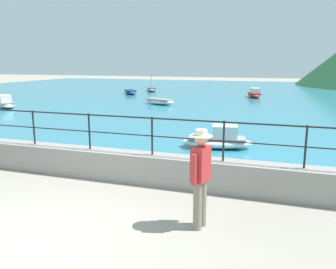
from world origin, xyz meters
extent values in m
plane|color=gray|center=(0.00, 0.00, 0.00)|extent=(120.00, 120.00, 0.00)
cube|color=gray|center=(0.00, 3.20, 0.35)|extent=(20.00, 0.56, 0.70)
cylinder|color=black|center=(-2.51, 3.20, 1.15)|extent=(0.04, 0.04, 0.90)
cylinder|color=black|center=(-0.84, 3.20, 1.15)|extent=(0.04, 0.04, 0.90)
cylinder|color=black|center=(0.84, 3.20, 1.15)|extent=(0.04, 0.04, 0.90)
cylinder|color=black|center=(2.51, 3.20, 1.15)|extent=(0.04, 0.04, 0.90)
cylinder|color=black|center=(4.18, 3.20, 1.15)|extent=(0.04, 0.04, 0.90)
cylinder|color=black|center=(0.00, 3.20, 1.57)|extent=(18.40, 0.04, 0.04)
cylinder|color=black|center=(0.00, 3.20, 1.15)|extent=(18.40, 0.03, 0.03)
cube|color=teal|center=(0.00, 25.84, 0.03)|extent=(64.00, 44.32, 0.06)
cylinder|color=slate|center=(2.42, 1.25, 0.43)|extent=(0.15, 0.15, 0.86)
cylinder|color=slate|center=(2.46, 1.43, 0.43)|extent=(0.15, 0.15, 0.86)
cube|color=#B22D2D|center=(2.44, 1.34, 1.16)|extent=(0.30, 0.40, 0.60)
cylinder|color=#B22D2D|center=(2.38, 1.11, 1.12)|extent=(0.09, 0.09, 0.52)
cylinder|color=#B22D2D|center=(2.49, 1.57, 1.12)|extent=(0.09, 0.09, 0.52)
sphere|color=tan|center=(2.44, 1.34, 1.59)|extent=(0.22, 0.22, 0.22)
cylinder|color=beige|center=(2.44, 1.34, 1.64)|extent=(0.38, 0.38, 0.02)
cylinder|color=beige|center=(2.44, 1.34, 1.70)|extent=(0.20, 0.20, 0.10)
ellipsoid|color=red|center=(1.42, 24.20, 0.24)|extent=(1.50, 2.46, 0.36)
cube|color=maroon|center=(1.42, 24.20, 0.39)|extent=(1.24, 1.98, 0.06)
cube|color=silver|center=(1.49, 23.95, 0.62)|extent=(0.83, 0.94, 0.40)
ellipsoid|color=#2D4C9E|center=(-9.10, 23.61, 0.24)|extent=(2.10, 2.38, 0.36)
cube|color=navy|center=(-9.10, 23.61, 0.39)|extent=(1.72, 1.93, 0.06)
ellipsoid|color=white|center=(-4.15, 17.45, 0.24)|extent=(2.47, 1.67, 0.36)
cube|color=gray|center=(-4.15, 17.45, 0.39)|extent=(1.99, 1.38, 0.06)
ellipsoid|color=gray|center=(-8.37, 26.86, 0.24)|extent=(1.74, 2.47, 0.36)
cube|color=#4D4D51|center=(-8.37, 26.86, 0.39)|extent=(1.44, 1.99, 0.06)
cylinder|color=#B2A899|center=(-8.41, 26.95, 1.03)|extent=(0.06, 0.06, 1.22)
ellipsoid|color=white|center=(-12.59, 12.85, 0.24)|extent=(2.37, 2.12, 0.36)
cube|color=gray|center=(-12.59, 12.85, 0.39)|extent=(1.92, 1.73, 0.06)
cube|color=silver|center=(-12.78, 13.00, 0.62)|extent=(1.02, 0.99, 0.40)
ellipsoid|color=white|center=(1.69, 6.87, 0.24)|extent=(2.42, 1.29, 0.36)
cube|color=gray|center=(1.69, 6.87, 0.39)|extent=(1.94, 1.07, 0.06)
cube|color=silver|center=(1.94, 6.91, 0.62)|extent=(0.90, 0.76, 0.40)
camera|label=1|loc=(3.70, -4.15, 2.85)|focal=36.96mm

